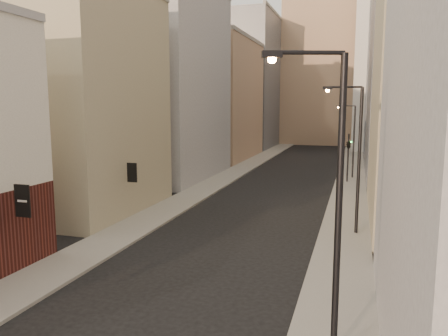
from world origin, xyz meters
TOP-DOWN VIEW (x-y plane):
  - sidewalk_left at (-6.50, 55.00)m, footprint 3.00×140.00m
  - sidewalk_right at (6.50, 55.00)m, footprint 3.00×140.00m
  - left_bldg_beige at (-12.00, 26.00)m, footprint 8.00×12.00m
  - left_bldg_grey at (-12.00, 42.00)m, footprint 8.00×16.00m
  - left_bldg_tan at (-12.00, 60.00)m, footprint 8.00×18.00m
  - left_bldg_wingrid at (-12.00, 80.00)m, footprint 8.00×20.00m
  - right_bldg_beige at (12.00, 30.00)m, footprint 8.00×16.00m
  - right_bldg_wingrid at (12.00, 50.00)m, footprint 8.00×20.00m
  - clock_tower at (-1.00, 92.00)m, footprint 14.00×14.00m
  - white_tower at (10.00, 78.00)m, footprint 8.00×8.00m
  - streetlamp_near at (6.33, 11.36)m, footprint 2.37×1.00m
  - streetlamp_mid at (6.92, 25.31)m, footprint 2.34×0.56m
  - streetlamp_far at (6.44, 46.56)m, footprint 2.06×0.25m
  - traffic_light_right at (6.17, 43.73)m, footprint 0.73×0.73m

SIDE VIEW (x-z plane):
  - sidewalk_left at x=-6.50m, z-range 0.00..0.15m
  - sidewalk_right at x=6.50m, z-range 0.00..0.15m
  - traffic_light_right at x=6.17m, z-range 1.35..6.35m
  - streetlamp_far at x=6.44m, z-range 0.56..8.39m
  - streetlamp_mid at x=6.92m, z-range 0.64..9.61m
  - streetlamp_near at x=6.33m, z-range 0.67..10.07m
  - left_bldg_beige at x=-12.00m, z-range 0.00..16.00m
  - left_bldg_tan at x=-12.00m, z-range 0.00..17.00m
  - left_bldg_grey at x=-12.00m, z-range 0.00..20.00m
  - right_bldg_beige at x=12.00m, z-range 0.00..20.00m
  - left_bldg_wingrid at x=-12.00m, z-range 0.00..24.00m
  - right_bldg_wingrid at x=12.00m, z-range 0.00..26.00m
  - clock_tower at x=-1.00m, z-range -4.82..40.08m
  - white_tower at x=10.00m, z-range -2.14..39.36m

